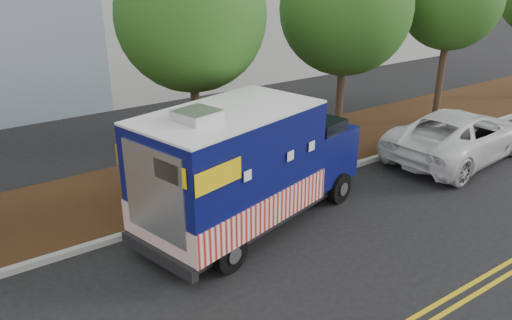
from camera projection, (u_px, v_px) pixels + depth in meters
ground at (209, 244)px, 11.79m from camera, size 120.00×120.00×0.00m
curb at (182, 218)px, 12.82m from camera, size 120.00×0.18×0.15m
mulch_strip at (149, 189)px, 14.42m from camera, size 120.00×4.00×0.15m
tree_b at (191, 16)px, 13.61m from camera, size 4.17×4.17×6.88m
tree_c at (346, 8)px, 16.71m from camera, size 4.49×4.49×6.94m
tree_d at (451, 0)px, 18.29m from camera, size 3.68×3.68×6.67m
food_truck at (246, 170)px, 12.07m from camera, size 6.72×3.79×3.35m
white_car at (459, 135)px, 16.53m from camera, size 6.15×3.34×1.64m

